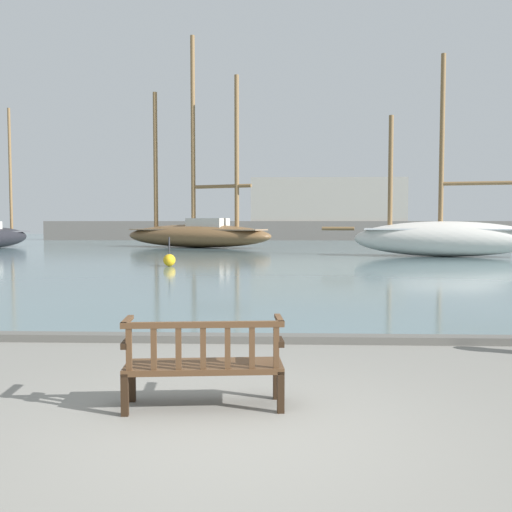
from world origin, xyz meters
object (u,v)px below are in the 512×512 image
channel_buoy (169,260)px  sailboat_centre_channel (198,231)px  sailboat_distant_harbor (444,237)px  park_bench (204,362)px

channel_buoy → sailboat_centre_channel: bearing=94.2°
sailboat_centre_channel → sailboat_distant_harbor: bearing=-35.4°
park_bench → channel_buoy: size_ratio=1.37×
park_bench → channel_buoy: bearing=102.0°
sailboat_distant_harbor → channel_buoy: size_ratio=9.39×
sailboat_distant_harbor → channel_buoy: bearing=-151.6°
park_bench → sailboat_centre_channel: (-5.03, 35.13, 0.82)m
sailboat_centre_channel → channel_buoy: bearing=-85.8°
sailboat_distant_harbor → sailboat_centre_channel: (-14.57, 10.35, 0.16)m
sailboat_distant_harbor → channel_buoy: (-13.27, -7.19, -0.79)m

